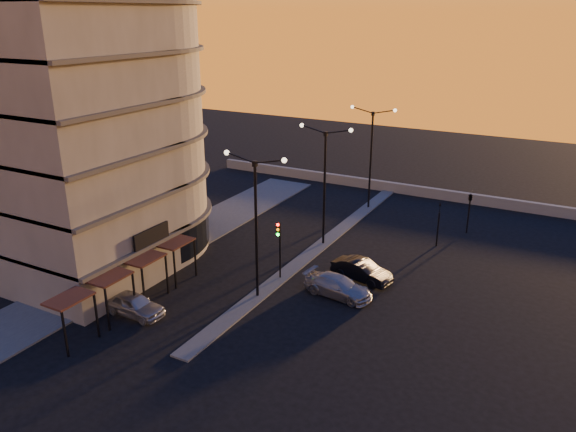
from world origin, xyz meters
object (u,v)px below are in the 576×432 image
at_px(car_hatchback, 134,304).
at_px(car_sedan, 362,270).
at_px(streetlamp_mid, 325,177).
at_px(traffic_light_main, 279,241).
at_px(car_wagon, 338,286).

xyz_separation_m(car_hatchback, car_sedan, (10.42, 11.05, 0.02)).
height_order(streetlamp_mid, car_sedan, streetlamp_mid).
height_order(car_hatchback, car_sedan, car_sedan).
relative_size(streetlamp_mid, car_sedan, 2.21).
relative_size(traffic_light_main, car_sedan, 0.99).
height_order(streetlamp_mid, car_wagon, streetlamp_mid).
bearing_deg(car_wagon, car_hatchback, 136.25).
bearing_deg(traffic_light_main, car_wagon, -2.81).
height_order(streetlamp_mid, car_hatchback, streetlamp_mid).
distance_m(traffic_light_main, car_sedan, 6.07).
xyz_separation_m(car_hatchback, car_wagon, (9.92, 8.16, -0.02)).
bearing_deg(car_hatchback, car_wagon, -50.05).
bearing_deg(car_sedan, car_hatchback, 148.38).
distance_m(car_hatchback, car_wagon, 12.84).
bearing_deg(traffic_light_main, car_hatchback, -122.88).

